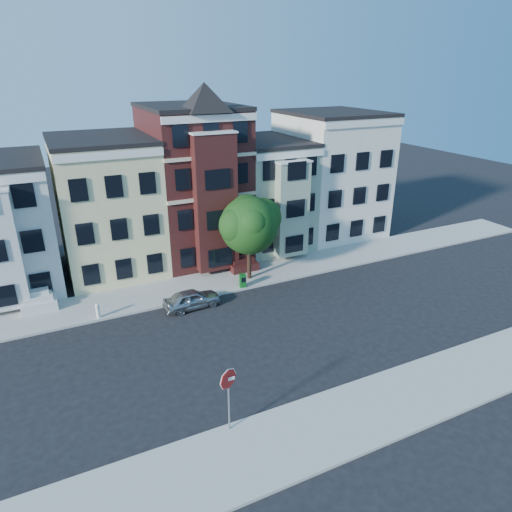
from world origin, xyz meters
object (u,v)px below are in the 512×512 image
street_tree (249,229)px  fire_hydrant (98,312)px  stop_sign (229,396)px  parked_car (192,299)px  newspaper_box (243,281)px

street_tree → fire_hydrant: size_ratio=10.09×
fire_hydrant → stop_sign: size_ratio=0.22×
parked_car → newspaper_box: bearing=-78.4°
parked_car → newspaper_box: 4.34m
stop_sign → newspaper_box: bearing=61.8°
parked_car → fire_hydrant: size_ratio=4.91×
newspaper_box → fire_hydrant: newspaper_box is taller
newspaper_box → stop_sign: (-6.31, -12.60, 1.29)m
street_tree → parked_car: bearing=-156.6°
fire_hydrant → stop_sign: (3.77, -12.60, 1.40)m
fire_hydrant → stop_sign: 13.23m
street_tree → parked_car: size_ratio=2.06×
newspaper_box → fire_hydrant: bearing=-170.2°
parked_car → newspaper_box: size_ratio=3.80×
parked_car → newspaper_box: parked_car is taller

